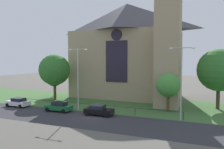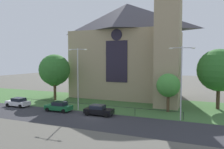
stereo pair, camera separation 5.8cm
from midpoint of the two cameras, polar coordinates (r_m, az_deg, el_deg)
ground at (r=41.91m, az=1.78°, el=-7.31°), size 160.00×160.00×0.00m
road_asphalt at (r=31.27m, az=-6.22°, el=-11.20°), size 120.00×8.00×0.01m
grass_verge at (r=40.08m, az=0.75°, el=-7.82°), size 120.00×20.00×0.01m
church_building at (r=48.52m, az=4.40°, el=6.39°), size 23.20×16.20×26.00m
iron_railing at (r=35.53m, az=-4.60°, el=-7.78°), size 26.78×0.07×1.13m
tree_left_far at (r=50.90m, az=-14.28°, el=-0.93°), size 3.59×3.59×5.79m
tree_left_near at (r=46.26m, az=-14.24°, el=1.13°), size 6.14×6.14×9.10m
tree_right_far at (r=40.52m, az=25.38°, el=0.99°), size 6.88×6.88×9.81m
tree_right_near at (r=35.94m, az=14.05°, el=-2.69°), size 3.63×3.63×5.94m
streetlamp_near at (r=36.10m, az=-8.57°, el=0.66°), size 3.37×0.26×9.88m
streetlamp_far at (r=31.04m, az=17.15°, el=-0.05°), size 3.37×0.26×9.81m
parked_car_white at (r=42.35m, az=-22.58°, el=-6.47°), size 4.24×2.10×1.51m
parked_car_green at (r=36.62m, az=-13.22°, el=-7.86°), size 4.24×2.09×1.51m
parked_car_black at (r=33.25m, az=-3.34°, el=-8.96°), size 4.27×2.16×1.51m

